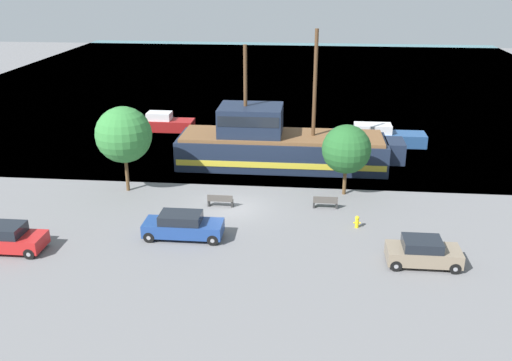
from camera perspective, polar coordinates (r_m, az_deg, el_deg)
ground_plane at (r=37.17m, az=-2.38°, el=-2.75°), size 160.00×160.00×0.00m
water_surface at (r=79.28m, az=2.01°, el=10.00°), size 80.00×80.00×0.00m
pirate_ship at (r=44.44m, az=2.22°, el=3.58°), size 17.37×4.71×10.53m
moored_boat_dockside at (r=51.16m, az=12.08°, el=4.30°), size 7.99×2.14×1.84m
moored_boat_outer at (r=55.25m, az=-9.25°, el=5.67°), size 5.62×1.98×1.74m
parked_car_curb_front at (r=31.31m, az=16.35°, el=-6.90°), size 3.81×1.84×1.48m
parked_car_curb_mid at (r=34.33m, az=-23.70°, el=-5.31°), size 4.10×1.84×1.55m
parked_car_curb_rear at (r=33.17m, az=-7.34°, el=-4.51°), size 4.55×1.80×1.52m
fire_hydrant at (r=34.80m, az=10.07°, el=-4.04°), size 0.42×0.25×0.76m
bench_promenade_east at (r=37.24m, az=-3.59°, el=-1.99°), size 1.66×0.45×0.85m
bench_promenade_west at (r=37.19m, az=6.95°, el=-2.15°), size 1.58×0.45×0.85m
tree_row_east at (r=39.70m, az=-13.10°, el=4.48°), size 3.83×3.83×5.97m
tree_row_mideast at (r=38.73m, az=9.03°, el=3.10°), size 3.31×3.31×4.89m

